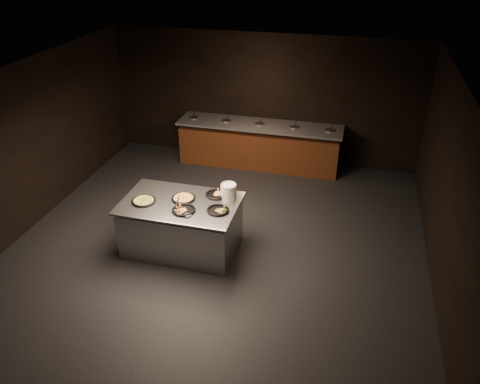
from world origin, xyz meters
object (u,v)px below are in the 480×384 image
Objects in this scene: pan_veggie_whole at (144,201)px; plate_stack at (229,191)px; pan_cheese_whole at (183,198)px; serving_counter at (182,227)px.

plate_stack is at bearing 19.65° from pan_veggie_whole.
pan_cheese_whole is at bearing -162.48° from plate_stack.
serving_counter is at bearing 13.54° from pan_veggie_whole.
pan_cheese_whole is (-0.71, -0.22, -0.11)m from plate_stack.
plate_stack reaches higher than pan_veggie_whole.
pan_veggie_whole is at bearing -157.90° from pan_cheese_whole.
serving_counter is at bearing -155.86° from plate_stack.
pan_cheese_whole is at bearing 22.10° from pan_veggie_whole.
serving_counter is 7.52× the size of plate_stack.
pan_cheese_whole is (0.02, 0.10, 0.50)m from serving_counter.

